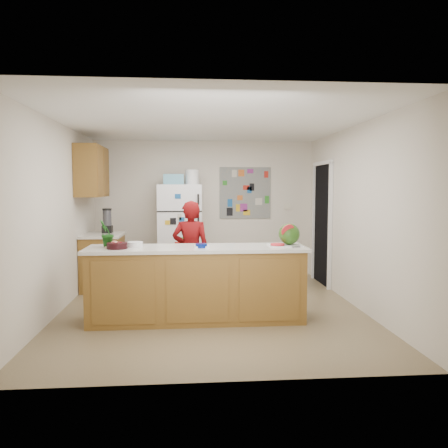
{
  "coord_description": "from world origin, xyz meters",
  "views": [
    {
      "loc": [
        -0.3,
        -5.8,
        1.63
      ],
      "look_at": [
        0.19,
        0.2,
        1.14
      ],
      "focal_mm": 35.0,
      "sensor_mm": 36.0,
      "label": 1
    }
  ],
  "objects": [
    {
      "name": "keys",
      "position": [
        1.0,
        -0.65,
        0.93
      ],
      "size": [
        0.11,
        0.08,
        0.01
      ],
      "primitive_type": "cube",
      "rotation": [
        0.0,
        0.0,
        0.4
      ],
      "color": "slate",
      "rests_on": "peninsula_top"
    },
    {
      "name": "wall_left",
      "position": [
        -2.01,
        0.0,
        1.25
      ],
      "size": [
        0.02,
        4.5,
        2.5
      ],
      "primitive_type": "cube",
      "color": "beige",
      "rests_on": "ground"
    },
    {
      "name": "fridge_top_bin",
      "position": [
        -0.55,
        1.88,
        1.79
      ],
      "size": [
        0.35,
        0.28,
        0.18
      ],
      "primitive_type": "cube",
      "color": "#5999B2",
      "rests_on": "refrigerator"
    },
    {
      "name": "refrigerator",
      "position": [
        -0.45,
        1.88,
        0.85
      ],
      "size": [
        0.75,
        0.7,
        1.7
      ],
      "primitive_type": "cube",
      "color": "silver",
      "rests_on": "floor"
    },
    {
      "name": "photo_collage",
      "position": [
        0.75,
        2.24,
        1.55
      ],
      "size": [
        0.95,
        0.01,
        0.95
      ],
      "primitive_type": "cube",
      "color": "slate",
      "rests_on": "wall_back"
    },
    {
      "name": "paper_towel",
      "position": [
        -0.14,
        -0.55,
        0.93
      ],
      "size": [
        0.19,
        0.17,
        0.02
      ],
      "primitive_type": "cube",
      "rotation": [
        0.0,
        0.0,
        0.01
      ],
      "color": "white",
      "rests_on": "peninsula_top"
    },
    {
      "name": "person",
      "position": [
        -0.27,
        0.35,
        0.73
      ],
      "size": [
        0.58,
        0.42,
        1.46
      ],
      "primitive_type": "imported",
      "rotation": [
        0.0,
        0.0,
        3.0
      ],
      "color": "#62090B",
      "rests_on": "floor"
    },
    {
      "name": "upper_cabinets",
      "position": [
        -1.82,
        1.3,
        1.9
      ],
      "size": [
        0.35,
        1.0,
        0.8
      ],
      "primitive_type": "cube",
      "color": "brown",
      "rests_on": "wall_left"
    },
    {
      "name": "watermelon",
      "position": [
        0.95,
        -0.47,
        1.06
      ],
      "size": [
        0.26,
        0.26,
        0.26
      ],
      "primitive_type": "sphere",
      "color": "#295D1C",
      "rests_on": "cutting_board"
    },
    {
      "name": "cherry_bowl",
      "position": [
        -1.14,
        -0.59,
        0.96
      ],
      "size": [
        0.32,
        0.32,
        0.07
      ],
      "primitive_type": "cylinder",
      "rotation": [
        0.0,
        0.0,
        0.41
      ],
      "color": "black",
      "rests_on": "peninsula_top"
    },
    {
      "name": "doorway",
      "position": [
        1.99,
        1.45,
        1.02
      ],
      "size": [
        0.03,
        0.85,
        2.04
      ],
      "primitive_type": "cube",
      "color": "black",
      "rests_on": "ground"
    },
    {
      "name": "potted_plant",
      "position": [
        -1.29,
        -0.45,
        1.09
      ],
      "size": [
        0.22,
        0.24,
        0.34
      ],
      "primitive_type": "imported",
      "rotation": [
        0.0,
        0.0,
        4.21
      ],
      "color": "#193C10",
      "rests_on": "peninsula_top"
    },
    {
      "name": "wall_right",
      "position": [
        2.01,
        0.0,
        1.25
      ],
      "size": [
        0.02,
        4.5,
        2.5
      ],
      "primitive_type": "cube",
      "color": "beige",
      "rests_on": "ground"
    },
    {
      "name": "blender_appliance",
      "position": [
        -1.64,
        1.51,
        1.09
      ],
      "size": [
        0.14,
        0.14,
        0.38
      ],
      "primitive_type": "cylinder",
      "color": "black",
      "rests_on": "side_counter_top"
    },
    {
      "name": "side_counter_top",
      "position": [
        -1.69,
        1.35,
        0.88
      ],
      "size": [
        0.64,
        0.84,
        0.04
      ],
      "primitive_type": "cube",
      "color": "silver",
      "rests_on": "side_counter_base"
    },
    {
      "name": "watermelon_slice",
      "position": [
        0.79,
        -0.54,
        0.94
      ],
      "size": [
        0.17,
        0.17,
        0.02
      ],
      "primitive_type": "cylinder",
      "color": "#C2293A",
      "rests_on": "cutting_board"
    },
    {
      "name": "ceiling",
      "position": [
        0.0,
        0.0,
        2.51
      ],
      "size": [
        4.0,
        4.5,
        0.02
      ],
      "primitive_type": "cube",
      "color": "white",
      "rests_on": "wall_back"
    },
    {
      "name": "side_counter_base",
      "position": [
        -1.69,
        1.35,
        0.43
      ],
      "size": [
        0.6,
        0.8,
        0.86
      ],
      "primitive_type": "cube",
      "color": "brown",
      "rests_on": "floor"
    },
    {
      "name": "white_bowl",
      "position": [
        -0.95,
        -0.43,
        0.95
      ],
      "size": [
        0.24,
        0.24,
        0.06
      ],
      "primitive_type": "cylinder",
      "rotation": [
        0.0,
        0.0,
        -0.3
      ],
      "color": "white",
      "rests_on": "peninsula_top"
    },
    {
      "name": "wall_back",
      "position": [
        0.0,
        2.26,
        1.25
      ],
      "size": [
        4.0,
        0.02,
        2.5
      ],
      "primitive_type": "cube",
      "color": "beige",
      "rests_on": "ground"
    },
    {
      "name": "plate",
      "position": [
        -1.18,
        -0.53,
        0.93
      ],
      "size": [
        0.28,
        0.28,
        0.02
      ],
      "primitive_type": "cylinder",
      "rotation": [
        0.0,
        0.0,
        -0.2
      ],
      "color": "beige",
      "rests_on": "peninsula_top"
    },
    {
      "name": "floor",
      "position": [
        0.0,
        0.0,
        -0.01
      ],
      "size": [
        4.0,
        4.5,
        0.02
      ],
      "primitive_type": "cube",
      "color": "brown",
      "rests_on": "ground"
    },
    {
      "name": "cutting_board",
      "position": [
        0.89,
        -0.49,
        0.93
      ],
      "size": [
        0.41,
        0.31,
        0.01
      ],
      "primitive_type": "cube",
      "rotation": [
        0.0,
        0.0,
        0.02
      ],
      "color": "silver",
      "rests_on": "peninsula_top"
    },
    {
      "name": "peninsula_top",
      "position": [
        -0.2,
        -0.5,
        0.9
      ],
      "size": [
        2.68,
        0.7,
        0.04
      ],
      "primitive_type": "cube",
      "color": "silver",
      "rests_on": "peninsula_base"
    },
    {
      "name": "peninsula_base",
      "position": [
        -0.2,
        -0.5,
        0.44
      ],
      "size": [
        2.6,
        0.62,
        0.88
      ],
      "primitive_type": "cube",
      "color": "brown",
      "rests_on": "floor"
    },
    {
      "name": "cobalt_bowl",
      "position": [
        -0.15,
        -0.58,
        0.95
      ],
      "size": [
        0.17,
        0.17,
        0.05
      ],
      "primitive_type": "cylinder",
      "rotation": [
        0.0,
        0.0,
        -0.29
      ],
      "color": "navy",
      "rests_on": "peninsula_top"
    }
  ]
}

